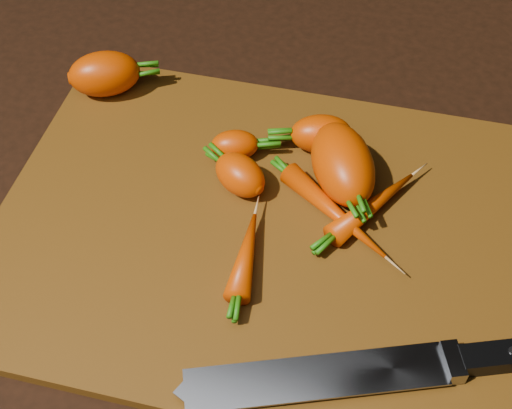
# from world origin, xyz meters

# --- Properties ---
(ground) EXTENTS (2.00, 2.00, 0.01)m
(ground) POSITION_xyz_m (0.00, 0.00, -0.01)
(ground) COLOR black
(cutting_board) EXTENTS (0.50, 0.40, 0.01)m
(cutting_board) POSITION_xyz_m (0.00, 0.00, 0.01)
(cutting_board) COLOR brown
(cutting_board) RESTS_ON ground
(carrot_0) EXTENTS (0.09, 0.08, 0.05)m
(carrot_0) POSITION_xyz_m (-0.21, 0.15, 0.04)
(carrot_0) COLOR #D23C00
(carrot_0) RESTS_ON cutting_board
(carrot_1) EXTENTS (0.07, 0.06, 0.04)m
(carrot_1) POSITION_xyz_m (-0.02, 0.04, 0.03)
(carrot_1) COLOR #D23C00
(carrot_1) RESTS_ON cutting_board
(carrot_2) EXTENTS (0.10, 0.12, 0.06)m
(carrot_2) POSITION_xyz_m (0.07, 0.07, 0.04)
(carrot_2) COLOR #D23C00
(carrot_2) RESTS_ON cutting_board
(carrot_3) EXTENTS (0.07, 0.06, 0.04)m
(carrot_3) POSITION_xyz_m (0.04, 0.12, 0.03)
(carrot_3) COLOR #D23C00
(carrot_3) RESTS_ON cutting_board
(carrot_4) EXTENTS (0.06, 0.05, 0.03)m
(carrot_4) POSITION_xyz_m (-0.04, 0.08, 0.03)
(carrot_4) COLOR #D23C00
(carrot_4) RESTS_ON cutting_board
(carrot_5) EXTENTS (0.08, 0.11, 0.02)m
(carrot_5) POSITION_xyz_m (0.11, 0.04, 0.02)
(carrot_5) COLOR #D23C00
(carrot_5) RESTS_ON cutting_board
(carrot_6) EXTENTS (0.12, 0.10, 0.02)m
(carrot_6) POSITION_xyz_m (0.08, 0.02, 0.02)
(carrot_6) COLOR #D23C00
(carrot_6) RESTS_ON cutting_board
(carrot_7) EXTENTS (0.03, 0.10, 0.02)m
(carrot_7) POSITION_xyz_m (0.00, -0.05, 0.02)
(carrot_7) COLOR #D23C00
(carrot_7) RESTS_ON cutting_board
(knife) EXTENTS (0.34, 0.15, 0.02)m
(knife) POSITION_xyz_m (0.11, -0.14, 0.02)
(knife) COLOR gray
(knife) RESTS_ON cutting_board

